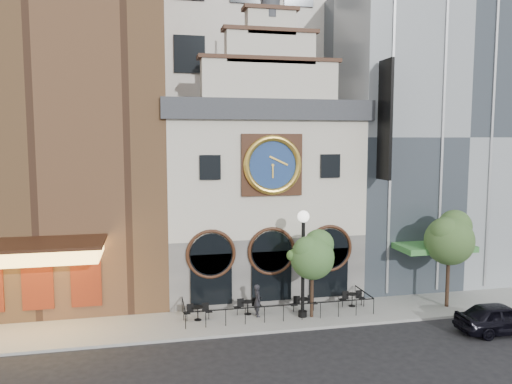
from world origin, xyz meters
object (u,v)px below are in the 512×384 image
Objects in this scene: pedestrian at (258,300)px; tree_right at (450,237)px; lamppost at (303,252)px; bistro_1 at (248,306)px; bistro_0 at (198,312)px; bistro_3 at (352,299)px; tree_left at (313,254)px; bistro_2 at (304,304)px; car_right at (501,318)px.

tree_right reaches higher than pedestrian.
lamppost is at bearing -106.70° from pedestrian.
pedestrian reaches higher than bistro_1.
bistro_0 and bistro_3 have the same top height.
tree_left reaches higher than bistro_1.
tree_right reaches higher than tree_left.
bistro_2 is 0.26× the size of lamppost.
bistro_0 is 1.00× the size of bistro_2.
tree_right reaches higher than bistro_2.
car_right is at bearing -28.04° from lamppost.
car_right is 10.76m from lamppost.
pedestrian is 3.77m from lamppost.
tree_right reaches higher than bistro_0.
car_right is 10.21m from tree_left.
tree_left is (0.21, -0.89, 3.12)m from bistro_2.
car_right is 0.96× the size of tree_left.
tree_left is (-8.94, 3.97, 2.94)m from car_right.
bistro_3 is (6.33, 0.04, 0.00)m from bistro_1.
bistro_0 is 0.32× the size of tree_left.
tree_right is at bearing -5.47° from bistro_1.
bistro_2 is 10.37m from car_right.
pedestrian is (-11.91, 4.70, 0.26)m from car_right.
tree_left is at bearing -105.99° from pedestrian.
car_right is at bearing -17.38° from bistro_0.
bistro_1 is (2.85, 0.32, 0.00)m from bistro_0.
tree_right reaches higher than bistro_1.
tree_right is at bearing -6.02° from bistro_2.
tree_right reaches higher than car_right.
bistro_2 is at bearing 0.84° from bistro_0.
car_right is at bearing -113.67° from pedestrian.
pedestrian is at bearing 166.15° from tree_left.
car_right reaches higher than bistro_3.
bistro_3 is (3.09, 0.26, 0.00)m from bistro_2.
bistro_2 is at bearing 103.48° from tree_left.
bistro_0 is at bearing 74.77° from car_right.
pedestrian is at bearing 160.64° from lamppost.
car_right is 0.78× the size of lamppost.
bistro_1 is 0.87× the size of pedestrian.
bistro_2 is 3.25m from tree_left.
tree_left is (-2.88, -1.16, 3.12)m from bistro_3.
tree_right is (8.42, -0.02, 0.62)m from tree_left.
tree_right is at bearing 9.58° from car_right.
tree_right is at bearing -11.94° from bistro_3.
lamppost reaches higher than bistro_3.
bistro_3 is 0.34× the size of car_right.
bistro_3 is at bearing 0.32° from bistro_1.
bistro_1 and bistro_2 have the same top height.
tree_left reaches higher than bistro_2.
lamppost is at bearing -19.28° from bistro_1.
pedestrian is at bearing -1.24° from bistro_0.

